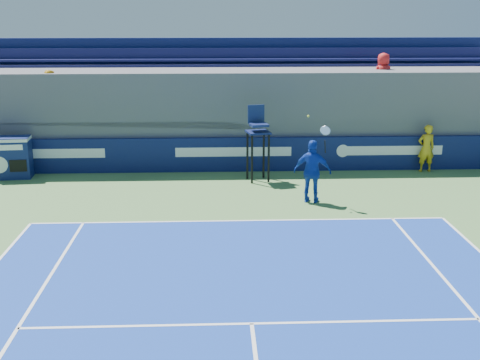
{
  "coord_description": "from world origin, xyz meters",
  "views": [
    {
      "loc": [
        -0.6,
        -3.19,
        5.36
      ],
      "look_at": [
        0.0,
        11.5,
        1.25
      ],
      "focal_mm": 45.0,
      "sensor_mm": 36.0,
      "label": 1
    }
  ],
  "objects_px": {
    "match_clock": "(10,156)",
    "umpire_chair": "(258,135)",
    "ball_person": "(426,148)",
    "tennis_player": "(313,171)"
  },
  "relations": [
    {
      "from": "ball_person",
      "to": "match_clock",
      "type": "xyz_separation_m",
      "value": [
        -14.09,
        -0.26,
        -0.09
      ]
    },
    {
      "from": "match_clock",
      "to": "tennis_player",
      "type": "bearing_deg",
      "value": -17.75
    },
    {
      "from": "ball_person",
      "to": "tennis_player",
      "type": "xyz_separation_m",
      "value": [
        -4.48,
        -3.34,
        0.1
      ]
    },
    {
      "from": "match_clock",
      "to": "umpire_chair",
      "type": "xyz_separation_m",
      "value": [
        8.19,
        -0.65,
        0.79
      ]
    },
    {
      "from": "ball_person",
      "to": "umpire_chair",
      "type": "relative_size",
      "value": 0.66
    },
    {
      "from": "ball_person",
      "to": "match_clock",
      "type": "bearing_deg",
      "value": -3.46
    },
    {
      "from": "umpire_chair",
      "to": "ball_person",
      "type": "bearing_deg",
      "value": 8.81
    },
    {
      "from": "umpire_chair",
      "to": "tennis_player",
      "type": "relative_size",
      "value": 0.96
    },
    {
      "from": "match_clock",
      "to": "umpire_chair",
      "type": "bearing_deg",
      "value": -4.54
    },
    {
      "from": "tennis_player",
      "to": "umpire_chair",
      "type": "bearing_deg",
      "value": 120.3
    }
  ]
}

